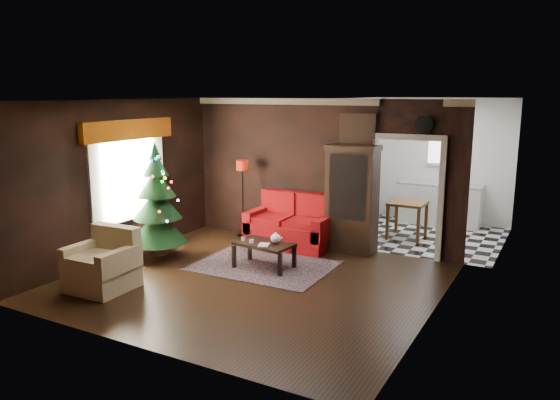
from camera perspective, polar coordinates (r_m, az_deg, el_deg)
The scene contains 26 objects.
floor at distance 8.48m, azimuth -2.96°, elevation -8.71°, with size 5.50×5.50×0.00m, color black.
ceiling at distance 7.96m, azimuth -3.17°, elevation 10.57°, with size 5.50×5.50×0.00m, color white.
wall_back at distance 10.28m, azimuth 4.30°, elevation 2.92°, with size 5.50×5.50×0.00m, color black.
wall_front at distance 6.17m, azimuth -15.38°, elevation -3.21°, with size 5.50×5.50×0.00m, color black.
wall_left at distance 9.82m, azimuth -16.85°, elevation 2.05°, with size 5.50×5.50×0.00m, color black.
wall_right at distance 7.08m, azimuth 16.23°, elevation -1.40°, with size 5.50×5.50×0.00m, color black.
doorway at distance 9.77m, azimuth 13.37°, elevation 0.11°, with size 1.10×0.10×2.10m, color beige, non-canonical shape.
left_window at distance 9.92m, azimuth -15.89°, elevation 2.49°, with size 0.05×1.60×1.40m, color white.
valance at distance 9.78m, azimuth -15.81°, elevation 7.21°, with size 0.12×2.10×0.35m, color #A64C0B.
kitchen_floor at distance 11.43m, azimuth 15.16°, elevation -3.76°, with size 3.00×3.00×0.00m, color silver.
kitchen_window at distance 12.53m, azimuth 17.15°, elevation 5.35°, with size 0.70×0.06×0.70m, color white.
rug at distance 9.19m, azimuth -1.79°, elevation -7.03°, with size 2.26×1.64×0.01m, color #613E4E.
loveseat at distance 10.23m, azimuth 1.13°, elevation -2.24°, with size 1.70×0.90×1.00m, color maroon, non-canonical shape.
curio_cabinet at distance 9.87m, azimuth 7.67°, elevation -0.17°, with size 0.90×0.45×1.90m, color black, non-canonical shape.
floor_lamp at distance 10.76m, azimuth -4.00°, elevation 0.22°, with size 0.26×0.26×1.53m, color black, non-canonical shape.
christmas_tree at distance 9.63m, azimuth -12.96°, elevation -0.05°, with size 1.02×1.02×1.94m, color black, non-canonical shape.
armchair at distance 8.45m, azimuth -18.52°, elevation -6.08°, with size 0.89×0.89×0.91m, color #C5AD97, non-canonical shape.
coffee_table at distance 9.04m, azimuth -1.70°, elevation -5.88°, with size 0.96×0.58×0.43m, color black, non-canonical shape.
teapot at distance 8.91m, azimuth -0.47°, elevation -4.08°, with size 0.19×0.19×0.18m, color white, non-canonical shape.
cup_a at distance 8.97m, azimuth -3.06°, elevation -4.39°, with size 0.07×0.07×0.06m, color white.
cup_b at distance 9.12m, azimuth -3.95°, elevation -4.14°, with size 0.07×0.07×0.06m, color silver.
book at distance 8.79m, azimuth -2.30°, elevation -4.11°, with size 0.17×0.02×0.24m, color gray.
wall_clock at distance 9.50m, azimuth 15.12°, elevation 7.80°, with size 0.32×0.32×0.06m, color white.
painting at distance 9.86m, azimuth 8.26°, elevation 7.44°, with size 0.62×0.05×0.52m, color #C47D52.
kitchen_counter at distance 12.47m, azimuth 16.58°, elevation -0.46°, with size 1.80×0.60×0.90m, color silver.
kitchen_table at distance 11.12m, azimuth 13.39°, elevation -2.09°, with size 0.70×0.70×0.75m, color #55391B, non-canonical shape.
Camera 1 is at (4.20, -6.76, 2.92)m, focal length 34.31 mm.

